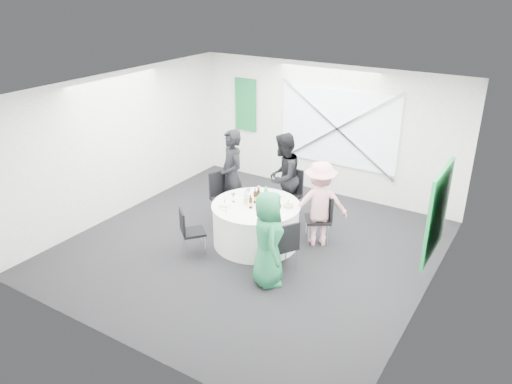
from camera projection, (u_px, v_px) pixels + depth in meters
The scene contains 45 objects.
floor at pixel (250, 247), 8.85m from camera, with size 6.00×6.00×0.00m, color black.
ceiling at pixel (249, 90), 7.73m from camera, with size 6.00×6.00×0.00m, color silver.
wall_back at pixel (325, 130), 10.62m from camera, with size 6.00×6.00×0.00m, color silver.
wall_front at pixel (115, 252), 5.96m from camera, with size 6.00×6.00×0.00m, color silver.
wall_left at pixel (121, 144), 9.75m from camera, with size 6.00×6.00×0.00m, color silver.
wall_right at pixel (434, 217), 6.84m from camera, with size 6.00×6.00×0.00m, color silver.
window_panel at pixel (338, 128), 10.41m from camera, with size 2.60×0.03×1.60m, color silver.
window_brace_a at pixel (337, 129), 10.38m from camera, with size 0.05×0.05×3.16m, color silver.
window_brace_b at pixel (337, 129), 10.38m from camera, with size 0.05×0.05×3.16m, color silver.
green_banner at pixel (246, 105), 11.43m from camera, with size 0.55×0.04×1.20m, color #146432.
green_sign at pixel (438, 213), 7.41m from camera, with size 0.05×1.20×1.40m, color #17833C.
banquet_table at pixel (256, 224), 8.86m from camera, with size 1.56×1.56×0.76m.
chair_back at pixel (290, 190), 9.68m from camera, with size 0.47×0.48×1.02m.
chair_back_left at pixel (223, 193), 9.61m from camera, with size 0.60×0.59×0.99m.
chair_back_right at pixel (323, 214), 8.81m from camera, with size 0.60×0.59×0.95m.
chair_front_right at pixel (285, 243), 7.94m from camera, with size 0.57×0.56×0.90m.
chair_front_left at pixel (189, 229), 8.47m from camera, with size 0.53×0.53×0.83m.
person_man_back_left at pixel (232, 176), 9.53m from camera, with size 0.67×0.44×1.82m, color black.
person_man_back at pixel (283, 177), 9.59m from camera, with size 0.85×0.46×1.74m, color black.
person_woman_pink at pixel (320, 204), 8.69m from camera, with size 1.00×0.47×1.55m, color pink.
person_woman_green at pixel (268, 239), 7.56m from camera, with size 0.75×0.49×1.54m, color #207849.
plate_back at pixel (273, 195), 9.07m from camera, with size 0.28×0.28×0.01m.
plate_back_left at pixel (246, 194), 9.12m from camera, with size 0.28×0.28×0.01m.
plate_back_right at pixel (288, 206), 8.60m from camera, with size 0.29×0.29×0.04m.
plate_front_right at pixel (272, 217), 8.23m from camera, with size 0.27×0.27×0.04m.
plate_front_left at pixel (225, 207), 8.60m from camera, with size 0.25×0.25×0.01m.
napkin at pixel (225, 205), 8.59m from camera, with size 0.16×0.11×0.04m, color white.
beer_bottle_a at pixel (255, 197), 8.73m from camera, with size 0.06×0.06×0.27m.
beer_bottle_b at pixel (258, 196), 8.77m from camera, with size 0.06×0.06×0.28m.
beer_bottle_c at pixel (260, 200), 8.63m from camera, with size 0.06×0.06×0.26m.
beer_bottle_d at pixel (251, 203), 8.54m from camera, with size 0.06×0.06×0.25m.
green_water_bottle at pixel (266, 197), 8.70m from camera, with size 0.08×0.08×0.32m.
clear_water_bottle at pixel (246, 199), 8.67m from camera, with size 0.08×0.08×0.28m.
wine_glass_a at pixel (233, 195), 8.77m from camera, with size 0.07×0.07×0.17m.
wine_glass_b at pixel (248, 190), 8.96m from camera, with size 0.07×0.07×0.17m.
wine_glass_c at pixel (259, 189), 9.03m from camera, with size 0.07×0.07×0.17m.
wine_glass_d at pixel (265, 191), 8.93m from camera, with size 0.07×0.07×0.17m.
fork_a at pixel (225, 201), 8.84m from camera, with size 0.01×0.15×0.01m, color silver.
knife_a at pixel (226, 211), 8.46m from camera, with size 0.01×0.15×0.01m, color silver.
fork_b at pixel (282, 197), 9.01m from camera, with size 0.01×0.15×0.01m, color silver.
knife_b at pixel (267, 192), 9.20m from camera, with size 0.01×0.15×0.01m, color silver.
fork_c at pixel (247, 192), 9.21m from camera, with size 0.01×0.15×0.01m, color silver.
knife_c at pixel (236, 194), 9.11m from camera, with size 0.01×0.15×0.01m, color silver.
fork_d at pixel (288, 209), 8.53m from camera, with size 0.01×0.15×0.01m, color silver.
knife_d at pixel (288, 202), 8.79m from camera, with size 0.01×0.15×0.01m, color silver.
Camera 1 is at (4.17, -6.49, 4.46)m, focal length 35.00 mm.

